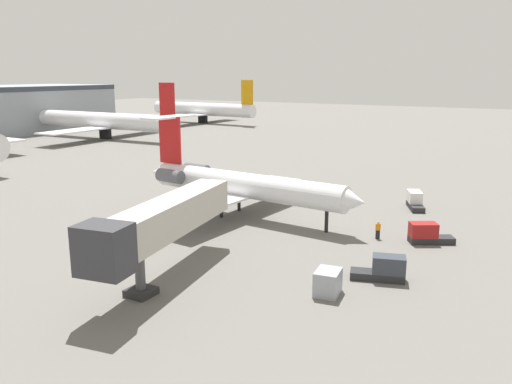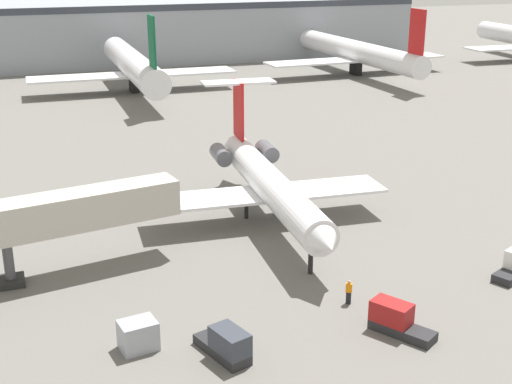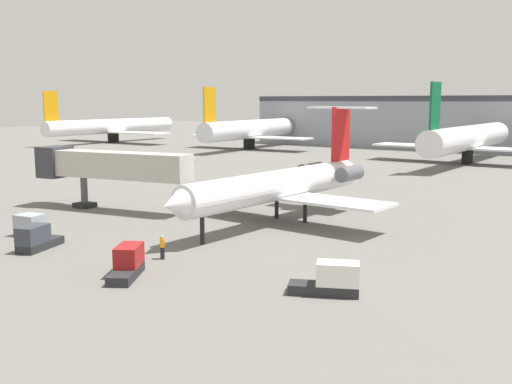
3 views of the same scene
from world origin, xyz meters
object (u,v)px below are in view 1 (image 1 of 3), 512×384
at_px(ground_crew_marshaller, 378,230).
at_px(baggage_tug_spare, 384,269).
at_px(cargo_container_uld, 328,282).
at_px(jet_bridge, 158,223).
at_px(regional_jet, 238,183).
at_px(baggage_tug_lead, 427,234).
at_px(baggage_tug_trailing, 415,201).
at_px(parked_airliner_east_mid, 105,121).
at_px(parked_airliner_east_end, 203,109).

bearing_deg(ground_crew_marshaller, baggage_tug_spare, -160.40).
bearing_deg(baggage_tug_spare, cargo_container_uld, 149.62).
bearing_deg(baggage_tug_spare, ground_crew_marshaller, 19.60).
bearing_deg(jet_bridge, cargo_container_uld, -70.43).
bearing_deg(regional_jet, baggage_tug_lead, -87.91).
relative_size(regional_jet, ground_crew_marshaller, 16.35).
height_order(baggage_tug_lead, baggage_tug_spare, same).
bearing_deg(baggage_tug_trailing, jet_bridge, 160.45).
bearing_deg(cargo_container_uld, jet_bridge, 109.57).
distance_m(baggage_tug_trailing, parked_airliner_east_mid, 83.90).
height_order(baggage_tug_spare, parked_airliner_east_end, parked_airliner_east_end).
bearing_deg(ground_crew_marshaller, parked_airliner_east_mid, 61.93).
xyz_separation_m(baggage_tug_trailing, parked_airliner_east_end, (72.60, 82.28, 3.40)).
bearing_deg(jet_bridge, parked_airliner_east_end, 34.39).
distance_m(jet_bridge, ground_crew_marshaller, 21.42).
relative_size(baggage_tug_trailing, baggage_tug_spare, 1.00).
bearing_deg(regional_jet, parked_airliner_east_end, 37.85).
bearing_deg(parked_airliner_east_end, ground_crew_marshaller, -136.30).
height_order(baggage_tug_lead, cargo_container_uld, baggage_tug_lead).
relative_size(parked_airliner_east_mid, parked_airliner_east_end, 1.11).
relative_size(regional_jet, parked_airliner_east_end, 0.74).
distance_m(parked_airliner_east_mid, parked_airliner_east_end, 44.11).
bearing_deg(jet_bridge, parked_airliner_east_mid, 48.45).
bearing_deg(regional_jet, cargo_container_uld, -131.19).
bearing_deg(baggage_tug_trailing, parked_airliner_east_end, 48.58).
xyz_separation_m(regional_jet, cargo_container_uld, (-14.24, -16.27, -2.70)).
height_order(jet_bridge, parked_airliner_east_end, parked_airliner_east_end).
height_order(parked_airliner_east_mid, parked_airliner_east_end, parked_airliner_east_end).
height_order(regional_jet, cargo_container_uld, regional_jet).
distance_m(cargo_container_uld, parked_airliner_east_end, 129.70).
distance_m(cargo_container_uld, parked_airliner_east_mid, 97.03).
xyz_separation_m(regional_jet, ground_crew_marshaller, (-0.30, -15.55, -2.72)).
xyz_separation_m(cargo_container_uld, parked_airliner_east_mid, (55.84, 79.28, 3.31)).
bearing_deg(baggage_tug_lead, jet_bridge, 141.64).
bearing_deg(parked_airliner_east_end, baggage_tug_trailing, -131.42).
distance_m(baggage_tug_trailing, parked_airliner_east_end, 109.78).
distance_m(ground_crew_marshaller, baggage_tug_spare, 10.03).
height_order(jet_bridge, cargo_container_uld, jet_bridge).
bearing_deg(cargo_container_uld, baggage_tug_spare, -30.38).
bearing_deg(ground_crew_marshaller, cargo_container_uld, -177.02).
height_order(regional_jet, baggage_tug_lead, regional_jet).
height_order(jet_bridge, baggage_tug_lead, jet_bridge).
distance_m(baggage_tug_lead, parked_airliner_east_mid, 92.38).
bearing_deg(baggage_tug_spare, parked_airliner_east_mid, 57.92).
bearing_deg(baggage_tug_lead, ground_crew_marshaller, 103.54).
height_order(baggage_tug_trailing, cargo_container_uld, baggage_tug_trailing).
relative_size(jet_bridge, parked_airliner_east_mid, 0.42).
distance_m(baggage_tug_spare, cargo_container_uld, 5.22).
relative_size(ground_crew_marshaller, cargo_container_uld, 0.73).
bearing_deg(baggage_tug_lead, regional_jet, 92.09).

